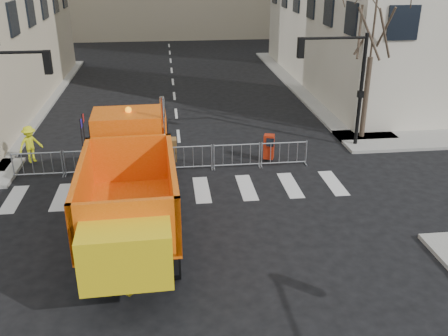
{
  "coord_description": "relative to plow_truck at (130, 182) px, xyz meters",
  "views": [
    {
      "loc": [
        -0.53,
        -12.36,
        8.6
      ],
      "look_at": [
        1.23,
        2.5,
        2.19
      ],
      "focal_mm": 40.0,
      "sensor_mm": 36.0,
      "label": 1
    }
  ],
  "objects": [
    {
      "name": "ground",
      "position": [
        1.81,
        -2.42,
        -1.88
      ],
      "size": [
        120.0,
        120.0,
        0.0
      ],
      "primitive_type": "plane",
      "color": "black",
      "rests_on": "ground"
    },
    {
      "name": "sidewalk_back",
      "position": [
        1.81,
        6.08,
        -1.81
      ],
      "size": [
        64.0,
        5.0,
        0.15
      ],
      "primitive_type": "cube",
      "color": "gray",
      "rests_on": "ground"
    },
    {
      "name": "traffic_light_right",
      "position": [
        10.31,
        7.08,
        0.82
      ],
      "size": [
        0.18,
        0.18,
        5.4
      ],
      "primitive_type": "cylinder",
      "color": "black",
      "rests_on": "ground"
    },
    {
      "name": "crowd_barriers",
      "position": [
        1.06,
        5.18,
        -1.33
      ],
      "size": [
        12.6,
        0.6,
        1.1
      ],
      "primitive_type": null,
      "color": "#9EA0A5",
      "rests_on": "ground"
    },
    {
      "name": "street_tree",
      "position": [
        11.01,
        8.08,
        1.87
      ],
      "size": [
        3.0,
        3.0,
        7.5
      ],
      "primitive_type": null,
      "color": "#382B21",
      "rests_on": "ground"
    },
    {
      "name": "plow_truck",
      "position": [
        0.0,
        0.0,
        0.0
      ],
      "size": [
        3.59,
        11.0,
        4.24
      ],
      "rotation": [
        0.0,
        0.0,
        1.6
      ],
      "color": "black",
      "rests_on": "ground"
    },
    {
      "name": "cop_a",
      "position": [
        -1.0,
        4.58,
        -1.04
      ],
      "size": [
        0.72,
        0.71,
        1.68
      ],
      "primitive_type": "imported",
      "rotation": [
        0.0,
        0.0,
        3.87
      ],
      "color": "black",
      "rests_on": "ground"
    },
    {
      "name": "cop_b",
      "position": [
        -1.56,
        4.58,
        -0.91
      ],
      "size": [
        1.03,
        0.84,
        1.95
      ],
      "primitive_type": "imported",
      "rotation": [
        0.0,
        0.0,
        3.02
      ],
      "color": "black",
      "rests_on": "ground"
    },
    {
      "name": "cop_c",
      "position": [
        -1.58,
        4.58,
        -0.86
      ],
      "size": [
        1.0,
        1.3,
        2.06
      ],
      "primitive_type": "imported",
      "rotation": [
        0.0,
        0.0,
        4.23
      ],
      "color": "black",
      "rests_on": "ground"
    },
    {
      "name": "worker",
      "position": [
        -4.74,
        6.51,
        -0.9
      ],
      "size": [
        1.22,
        1.16,
        1.66
      ],
      "primitive_type": "imported",
      "rotation": [
        0.0,
        0.0,
        0.69
      ],
      "color": "yellow",
      "rests_on": "sidewalk_back"
    },
    {
      "name": "newspaper_box",
      "position": [
        5.73,
        5.72,
        -1.18
      ],
      "size": [
        0.55,
        0.52,
        1.1
      ],
      "primitive_type": "cube",
      "rotation": [
        0.0,
        0.0,
        -0.32
      ],
      "color": "#AC240D",
      "rests_on": "sidewalk_back"
    }
  ]
}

